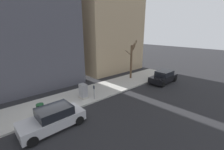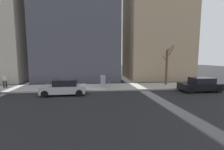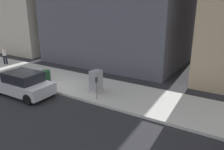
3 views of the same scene
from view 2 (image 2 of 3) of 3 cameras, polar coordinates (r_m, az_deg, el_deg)
name	(u,v)px [view 2 (image 2 of 3)]	position (r m, az deg, el deg)	size (l,w,h in m)	color
ground_plane	(74,92)	(16.65, -14.45, -6.24)	(120.00, 120.00, 0.00)	#232326
sidewalk	(76,88)	(18.57, -13.53, -4.67)	(4.00, 36.00, 0.15)	#B2AFA8
parked_car_black	(200,85)	(18.73, 30.54, -3.24)	(1.99, 4.23, 1.52)	black
parked_car_silver	(64,87)	(15.46, -17.70, -4.52)	(2.02, 4.25, 1.52)	#B7B7BC
parking_meter	(109,82)	(16.76, -1.09, -2.54)	(0.14, 0.10, 1.35)	slate
utility_box	(103,82)	(17.58, -3.47, -2.56)	(0.83, 0.61, 1.43)	#A8A399
bare_tree	(167,66)	(20.75, 20.11, 3.25)	(1.74, 1.16, 5.16)	brown
trash_bin	(67,85)	(17.55, -16.86, -3.66)	(0.56, 0.56, 0.90)	#14381E
pedestrian_near_meter	(5,80)	(21.62, -35.68, -1.44)	(0.36, 0.37, 1.66)	#1E1E2D
office_tower_left	(156,1)	(30.25, 16.34, 25.50)	(10.07, 10.07, 27.20)	tan
office_block_center	(80,0)	(29.94, -12.27, 26.02)	(12.93, 12.93, 27.40)	#4C4C56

